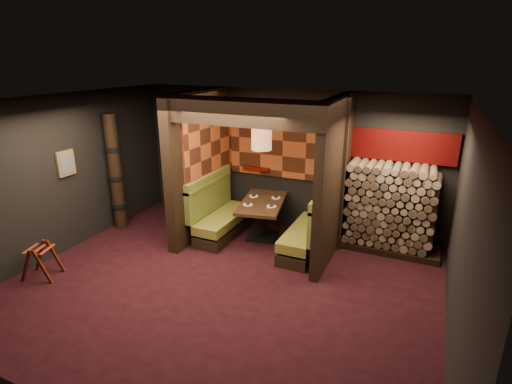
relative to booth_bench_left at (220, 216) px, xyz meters
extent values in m
cube|color=black|center=(0.96, -1.65, -0.41)|extent=(6.50, 5.50, 0.02)
cube|color=black|center=(0.96, -1.65, 2.46)|extent=(6.50, 5.50, 0.02)
cube|color=black|center=(0.96, 1.11, 1.02)|extent=(6.50, 0.02, 2.85)
cube|color=black|center=(0.96, -4.41, 1.02)|extent=(6.50, 0.02, 2.85)
cube|color=black|center=(-2.30, -1.65, 1.02)|extent=(0.02, 5.50, 2.85)
cube|color=black|center=(4.22, -1.65, 1.02)|extent=(0.02, 5.50, 2.85)
cube|color=black|center=(-0.39, 0.00, 1.02)|extent=(0.20, 2.20, 2.85)
cube|color=black|center=(2.26, 0.05, 1.02)|extent=(0.15, 2.10, 2.85)
cube|color=black|center=(0.94, -0.95, 2.23)|extent=(2.85, 0.18, 0.44)
cube|color=#A6471E|center=(0.94, 1.06, 1.42)|extent=(2.40, 0.06, 1.55)
cube|color=#A6471E|center=(-0.27, 0.17, 1.45)|extent=(0.04, 1.85, 1.45)
cube|color=#560B04|center=(0.36, 1.00, 0.78)|extent=(0.60, 0.12, 0.07)
cube|color=black|center=(0.11, 0.00, -0.29)|extent=(0.55, 1.60, 0.22)
cube|color=olive|center=(0.11, 0.00, -0.04)|extent=(0.55, 1.60, 0.18)
cube|color=brown|center=(-0.23, 0.00, 0.35)|extent=(0.12, 1.60, 0.78)
cube|color=olive|center=(-0.23, 0.00, 0.70)|extent=(0.15, 1.60, 0.06)
cube|color=black|center=(1.79, 0.00, -0.29)|extent=(0.55, 1.60, 0.22)
cube|color=olive|center=(1.79, 0.00, -0.04)|extent=(0.55, 1.60, 0.18)
cube|color=brown|center=(2.12, 0.00, 0.35)|extent=(0.12, 1.60, 0.78)
cube|color=olive|center=(2.12, 0.00, 0.70)|extent=(0.15, 1.60, 0.06)
cube|color=black|center=(0.84, 0.21, -0.37)|extent=(0.65, 0.65, 0.06)
cylinder|color=black|center=(0.84, 0.21, -0.05)|extent=(0.20, 0.20, 0.71)
cube|color=#372616|center=(0.84, 0.21, 0.34)|extent=(1.07, 1.58, 0.06)
cylinder|color=white|center=(0.67, -0.08, 0.37)|extent=(0.18, 0.18, 0.01)
cube|color=black|center=(0.67, -0.08, 0.39)|extent=(0.09, 0.12, 0.02)
cylinder|color=white|center=(1.12, 0.01, 0.37)|extent=(0.18, 0.18, 0.01)
cube|color=black|center=(1.12, 0.01, 0.39)|extent=(0.09, 0.12, 0.02)
cylinder|color=white|center=(0.57, 0.41, 0.37)|extent=(0.18, 0.18, 0.01)
cube|color=black|center=(0.57, 0.41, 0.39)|extent=(0.09, 0.12, 0.02)
cylinder|color=white|center=(1.02, 0.50, 0.37)|extent=(0.18, 0.18, 0.01)
cube|color=black|center=(1.02, 0.50, 0.39)|extent=(0.09, 0.12, 0.02)
cylinder|color=#A8673F|center=(0.84, 0.16, 1.63)|extent=(0.38, 0.38, 0.45)
sphere|color=#FFC672|center=(0.84, 0.16, 1.63)|extent=(0.18, 0.18, 0.18)
cylinder|color=black|center=(0.84, 0.16, 2.15)|extent=(0.02, 0.02, 0.59)
cube|color=olive|center=(-2.26, -1.55, 1.22)|extent=(0.04, 0.36, 0.46)
cube|color=#3F3F3F|center=(-2.23, -1.55, 1.22)|extent=(0.01, 0.27, 0.36)
cube|color=#401309|center=(-1.93, -2.87, -0.13)|extent=(0.28, 0.12, 0.62)
cube|color=#401309|center=(-1.66, -2.78, -0.13)|extent=(0.28, 0.12, 0.62)
cube|color=#401309|center=(-2.04, -2.52, -0.13)|extent=(0.28, 0.12, 0.62)
cube|color=#401309|center=(-1.76, -2.44, -0.13)|extent=(0.28, 0.12, 0.62)
cube|color=maroon|center=(-1.98, -2.70, 0.10)|extent=(0.16, 0.37, 0.01)
cube|color=maroon|center=(-1.85, -2.65, 0.10)|extent=(0.16, 0.37, 0.01)
cube|color=maroon|center=(-1.71, -2.61, 0.10)|extent=(0.16, 0.37, 0.01)
cylinder|color=black|center=(-2.09, -0.55, 0.80)|extent=(0.26, 0.26, 2.40)
cylinder|color=black|center=(-2.09, -0.55, 0.10)|extent=(0.31, 0.31, 0.09)
cylinder|color=black|center=(-2.09, -0.55, 0.70)|extent=(0.31, 0.31, 0.09)
cylinder|color=black|center=(-2.09, -0.55, 1.30)|extent=(0.31, 0.31, 0.09)
cube|color=black|center=(3.25, 0.70, -0.34)|extent=(1.73, 0.70, 0.12)
cube|color=brown|center=(3.25, 0.70, 0.48)|extent=(1.73, 0.70, 1.52)
cube|color=maroon|center=(3.25, 1.03, 1.52)|extent=(1.83, 0.10, 0.56)
cube|color=black|center=(2.35, 0.31, 1.02)|extent=(0.08, 0.08, 2.85)
camera|label=1|loc=(3.73, -6.49, 3.04)|focal=28.00mm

